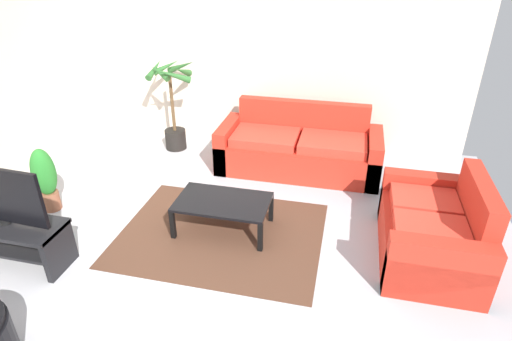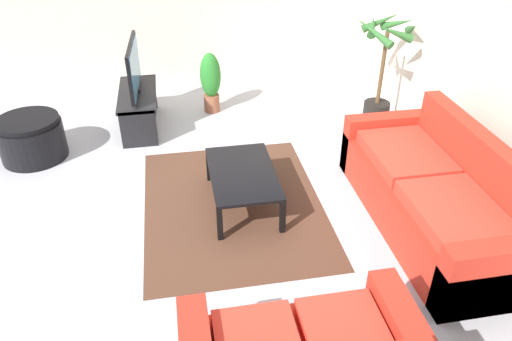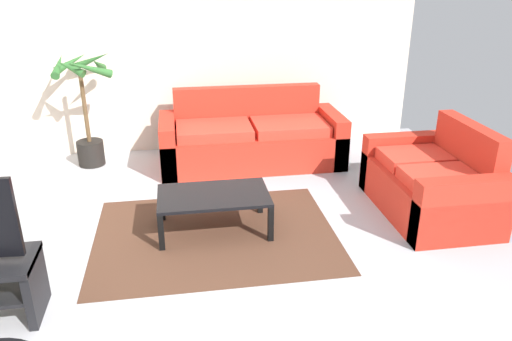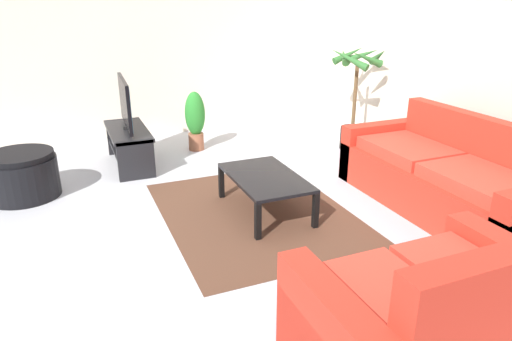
{
  "view_description": "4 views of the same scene",
  "coord_description": "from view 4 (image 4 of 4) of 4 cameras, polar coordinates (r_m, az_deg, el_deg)",
  "views": [
    {
      "loc": [
        1.34,
        -3.04,
        2.8
      ],
      "look_at": [
        0.44,
        0.83,
        0.69
      ],
      "focal_mm": 29.45,
      "sensor_mm": 36.0,
      "label": 1
    },
    {
      "loc": [
        3.94,
        0.08,
        2.86
      ],
      "look_at": [
        0.34,
        0.73,
        0.52
      ],
      "focal_mm": 34.45,
      "sensor_mm": 36.0,
      "label": 2
    },
    {
      "loc": [
        -0.17,
        -3.47,
        2.31
      ],
      "look_at": [
        0.51,
        0.71,
        0.55
      ],
      "focal_mm": 34.85,
      "sensor_mm": 36.0,
      "label": 3
    },
    {
      "loc": [
        3.84,
        -1.01,
        1.97
      ],
      "look_at": [
        0.39,
        0.44,
        0.55
      ],
      "focal_mm": 32.51,
      "sensor_mm": 36.0,
      "label": 4
    }
  ],
  "objects": [
    {
      "name": "ground_plane",
      "position": [
        4.43,
        -7.18,
        -5.84
      ],
      "size": [
        6.6,
        6.6,
        0.0
      ],
      "primitive_type": "plane",
      "color": "#B2B2B7"
    },
    {
      "name": "wall_back",
      "position": [
        5.59,
        23.96,
        12.62
      ],
      "size": [
        6.0,
        0.06,
        2.7
      ],
      "primitive_type": "cube",
      "color": "beige",
      "rests_on": "ground"
    },
    {
      "name": "wall_left",
      "position": [
        6.94,
        -14.78,
        14.93
      ],
      "size": [
        0.06,
        6.0,
        2.7
      ],
      "primitive_type": "cube",
      "color": "beige",
      "rests_on": "ground"
    },
    {
      "name": "couch_main",
      "position": [
        4.84,
        22.23,
        -1.04
      ],
      "size": [
        2.21,
        0.9,
        0.9
      ],
      "color": "red",
      "rests_on": "ground"
    },
    {
      "name": "couch_loveseat",
      "position": [
        2.85,
        20.57,
        -16.81
      ],
      "size": [
        0.9,
        1.41,
        0.9
      ],
      "color": "red",
      "rests_on": "ground"
    },
    {
      "name": "tv_stand",
      "position": [
        5.87,
        -15.39,
        3.44
      ],
      "size": [
        1.1,
        0.45,
        0.46
      ],
      "color": "black",
      "rests_on": "ground"
    },
    {
      "name": "tv",
      "position": [
        5.75,
        -15.8,
        8.0
      ],
      "size": [
        1.01,
        0.1,
        0.61
      ],
      "color": "black",
      "rests_on": "tv_stand"
    },
    {
      "name": "coffee_table",
      "position": [
        4.4,
        1.14,
        -1.18
      ],
      "size": [
        1.02,
        0.61,
        0.37
      ],
      "color": "black",
      "rests_on": "ground"
    },
    {
      "name": "area_rug",
      "position": [
        4.5,
        -0.06,
        -5.2
      ],
      "size": [
        2.2,
        1.7,
        0.01
      ],
      "primitive_type": "cube",
      "color": "#513323",
      "rests_on": "ground"
    },
    {
      "name": "potted_palm",
      "position": [
        6.36,
        12.09,
        8.37
      ],
      "size": [
        0.72,
        0.8,
        1.39
      ],
      "color": "black",
      "rests_on": "ground"
    },
    {
      "name": "potted_plant_small",
      "position": [
        6.28,
        -7.49,
        6.3
      ],
      "size": [
        0.27,
        0.27,
        0.8
      ],
      "color": "brown",
      "rests_on": "ground"
    },
    {
      "name": "ottoman",
      "position": [
        5.35,
        -26.83,
        -0.51
      ],
      "size": [
        0.71,
        0.71,
        0.48
      ],
      "color": "black",
      "rests_on": "ground"
    }
  ]
}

